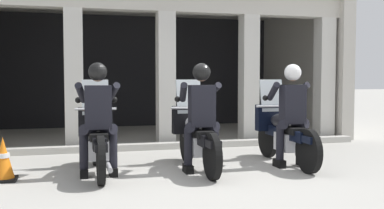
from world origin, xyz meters
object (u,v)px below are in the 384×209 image
object	(u,v)px
police_officer_center	(201,108)
police_officer_right	(292,106)
police_officer_left	(98,109)
motorcycle_center	(196,136)
motorcycle_right	(283,132)
traffic_cone_flank	(3,159)
motorcycle_left	(97,138)

from	to	relation	value
police_officer_center	police_officer_right	xyz separation A→B (m)	(1.46, 0.04, 0.00)
police_officer_left	motorcycle_center	distance (m)	1.54
police_officer_center	police_officer_right	distance (m)	1.46
motorcycle_center	police_officer_right	size ratio (longest dim) A/B	1.29
police_officer_left	police_officer_right	xyz separation A→B (m)	(2.93, -0.04, 0.00)
police_officer_left	police_officer_right	size ratio (longest dim) A/B	1.00
police_officer_center	motorcycle_right	bearing A→B (deg)	12.49
police_officer_left	traffic_cone_flank	world-z (taller)	police_officer_left
motorcycle_center	police_officer_center	bearing A→B (deg)	-90.34
motorcycle_center	police_officer_center	size ratio (longest dim) A/B	1.29
motorcycle_left	police_officer_left	world-z (taller)	police_officer_left
motorcycle_center	police_officer_right	distance (m)	1.54
motorcycle_left	police_officer_center	size ratio (longest dim) A/B	1.29
motorcycle_left	police_officer_left	bearing A→B (deg)	-91.14
motorcycle_center	police_officer_center	distance (m)	0.52
police_officer_left	motorcycle_center	xyz separation A→B (m)	(1.46, 0.20, -0.44)
traffic_cone_flank	motorcycle_center	bearing A→B (deg)	3.21
police_officer_center	traffic_cone_flank	xyz separation A→B (m)	(-2.71, 0.13, -0.65)
motorcycle_right	police_officer_center	bearing A→B (deg)	-167.04
police_officer_center	motorcycle_right	distance (m)	1.56
motorcycle_right	traffic_cone_flank	xyz separation A→B (m)	(-4.17, -0.19, -0.21)
motorcycle_center	traffic_cone_flank	distance (m)	2.72
traffic_cone_flank	police_officer_center	bearing A→B (deg)	-2.79
motorcycle_left	motorcycle_right	distance (m)	2.93
police_officer_right	police_officer_left	bearing A→B (deg)	179.59
motorcycle_left	motorcycle_right	world-z (taller)	same
motorcycle_center	police_officer_left	bearing A→B (deg)	-172.30
motorcycle_left	motorcycle_right	bearing A→B (deg)	-1.68
traffic_cone_flank	motorcycle_right	bearing A→B (deg)	2.67
motorcycle_left	motorcycle_right	xyz separation A→B (m)	(2.93, -0.04, 0.00)
motorcycle_left	motorcycle_center	distance (m)	1.46
motorcycle_center	traffic_cone_flank	bearing A→B (deg)	-176.87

